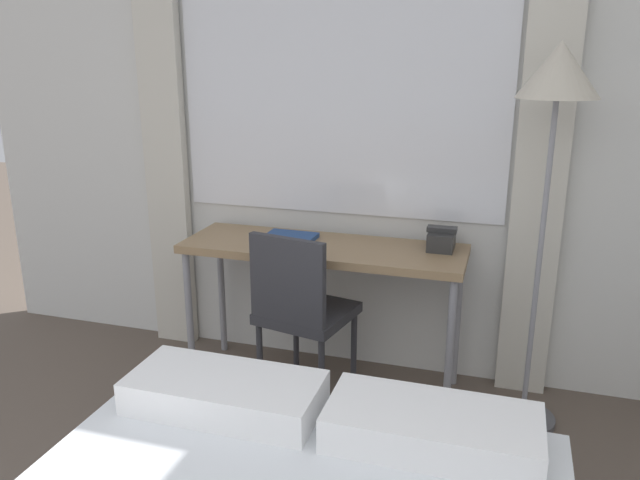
{
  "coord_description": "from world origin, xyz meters",
  "views": [
    {
      "loc": [
        0.66,
        0.15,
        1.66
      ],
      "look_at": [
        -0.08,
        2.55,
        0.9
      ],
      "focal_mm": 35.0,
      "sensor_mm": 36.0,
      "label": 1
    }
  ],
  "objects_px": {
    "standing_lamp": "(555,113)",
    "book": "(291,236)",
    "telephone": "(441,239)",
    "desk": "(323,258)",
    "desk_chair": "(301,306)"
  },
  "relations": [
    {
      "from": "standing_lamp",
      "to": "book",
      "type": "height_order",
      "value": "standing_lamp"
    },
    {
      "from": "standing_lamp",
      "to": "telephone",
      "type": "height_order",
      "value": "standing_lamp"
    },
    {
      "from": "desk",
      "to": "book",
      "type": "distance_m",
      "value": 0.21
    },
    {
      "from": "standing_lamp",
      "to": "book",
      "type": "xyz_separation_m",
      "value": [
        -1.19,
        0.13,
        -0.66
      ]
    },
    {
      "from": "desk_chair",
      "to": "book",
      "type": "xyz_separation_m",
      "value": [
        -0.14,
        0.28,
        0.26
      ]
    },
    {
      "from": "desk_chair",
      "to": "book",
      "type": "bearing_deg",
      "value": 128.52
    },
    {
      "from": "standing_lamp",
      "to": "desk_chair",
      "type": "bearing_deg",
      "value": -171.83
    },
    {
      "from": "desk_chair",
      "to": "standing_lamp",
      "type": "relative_size",
      "value": 0.52
    },
    {
      "from": "desk_chair",
      "to": "book",
      "type": "relative_size",
      "value": 3.43
    },
    {
      "from": "desk_chair",
      "to": "telephone",
      "type": "xyz_separation_m",
      "value": [
        0.61,
        0.33,
        0.29
      ]
    },
    {
      "from": "desk",
      "to": "standing_lamp",
      "type": "bearing_deg",
      "value": -4.22
    },
    {
      "from": "desk",
      "to": "standing_lamp",
      "type": "height_order",
      "value": "standing_lamp"
    },
    {
      "from": "desk",
      "to": "book",
      "type": "bearing_deg",
      "value": 162.67
    },
    {
      "from": "telephone",
      "to": "book",
      "type": "relative_size",
      "value": 0.68
    },
    {
      "from": "book",
      "to": "standing_lamp",
      "type": "bearing_deg",
      "value": -6.32
    }
  ]
}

